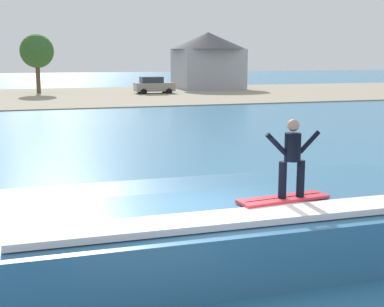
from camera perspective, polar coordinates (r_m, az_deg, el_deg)
The scene contains 8 objects.
ground_plane at distance 10.67m, azimuth 2.11°, elevation -11.99°, with size 260.00×260.00×0.00m, color teal.
wave_crest at distance 11.47m, azimuth 4.41°, elevation -7.32°, with size 10.06×4.72×1.23m.
surfboard at distance 10.84m, azimuth 9.60°, elevation -4.73°, with size 1.94×0.73×0.06m.
surfer at distance 10.68m, azimuth 10.54°, elevation -0.09°, with size 1.18×0.32×1.55m.
shoreline_bank at distance 56.41m, azimuth -14.23°, elevation 5.86°, with size 120.00×27.74×0.09m.
car_far_shore at distance 58.67m, azimuth -4.06°, elevation 7.18°, with size 4.24×2.08×1.86m.
house_gabled_white at distance 67.59m, azimuth 1.69°, elevation 10.08°, with size 9.43×9.43×6.94m.
tree_short_bushy at distance 61.00m, azimuth -16.04°, elevation 10.30°, with size 3.58×3.58×6.36m.
Camera 1 is at (-3.35, -9.29, 4.03)m, focal length 50.60 mm.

